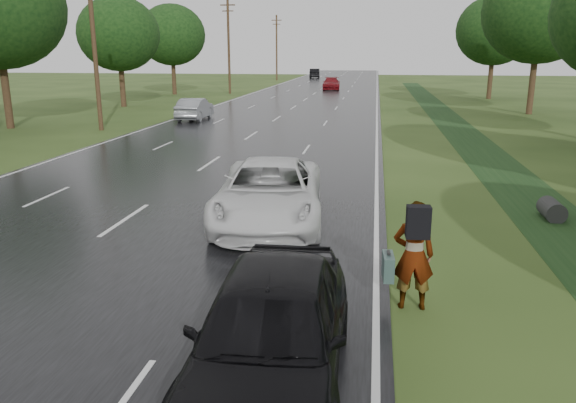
# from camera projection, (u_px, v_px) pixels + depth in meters

# --- Properties ---
(road) EXTENTS (14.00, 180.00, 0.04)m
(road) POSITION_uv_depth(u_px,v_px,m) (301.00, 102.00, 50.55)
(road) COLOR black
(road) RESTS_ON ground
(edge_stripe_east) EXTENTS (0.12, 180.00, 0.01)m
(edge_stripe_east) POSITION_uv_depth(u_px,v_px,m) (377.00, 103.00, 49.55)
(edge_stripe_east) COLOR silver
(edge_stripe_east) RESTS_ON road
(edge_stripe_west) EXTENTS (0.12, 180.00, 0.01)m
(edge_stripe_west) POSITION_uv_depth(u_px,v_px,m) (229.00, 101.00, 51.54)
(edge_stripe_west) COLOR silver
(edge_stripe_west) RESTS_ON road
(center_line) EXTENTS (0.12, 180.00, 0.01)m
(center_line) POSITION_uv_depth(u_px,v_px,m) (301.00, 102.00, 50.54)
(center_line) COLOR silver
(center_line) RESTS_ON road
(drainage_ditch) EXTENTS (2.20, 120.00, 0.56)m
(drainage_ditch) POSITION_uv_depth(u_px,v_px,m) (490.00, 159.00, 23.75)
(drainage_ditch) COLOR #163213
(drainage_ditch) RESTS_ON ground
(utility_pole_mid) EXTENTS (1.60, 0.26, 10.00)m
(utility_pole_mid) POSITION_uv_depth(u_px,v_px,m) (93.00, 38.00, 31.47)
(utility_pole_mid) COLOR #3D2819
(utility_pole_mid) RESTS_ON ground
(utility_pole_far) EXTENTS (1.60, 0.26, 10.00)m
(utility_pole_far) POSITION_uv_depth(u_px,v_px,m) (229.00, 44.00, 60.11)
(utility_pole_far) COLOR #3D2819
(utility_pole_far) RESTS_ON ground
(utility_pole_distant) EXTENTS (1.60, 0.26, 10.00)m
(utility_pole_distant) POSITION_uv_depth(u_px,v_px,m) (277.00, 47.00, 88.75)
(utility_pole_distant) COLOR #3D2819
(utility_pole_distant) RESTS_ON ground
(tree_east_d) EXTENTS (8.00, 8.00, 10.76)m
(tree_east_d) POSITION_uv_depth(u_px,v_px,m) (540.00, 12.00, 39.41)
(tree_east_d) COLOR #3D2819
(tree_east_d) RESTS_ON ground
(tree_east_f) EXTENTS (7.20, 7.20, 9.62)m
(tree_east_f) POSITION_uv_depth(u_px,v_px,m) (495.00, 31.00, 53.02)
(tree_east_f) COLOR #3D2819
(tree_east_f) RESTS_ON ground
(tree_west_d) EXTENTS (6.60, 6.60, 8.80)m
(tree_west_d) POSITION_uv_depth(u_px,v_px,m) (119.00, 34.00, 45.41)
(tree_west_d) COLOR #3D2819
(tree_west_d) RESTS_ON ground
(tree_west_f) EXTENTS (7.00, 7.00, 9.29)m
(tree_west_f) POSITION_uv_depth(u_px,v_px,m) (172.00, 35.00, 58.78)
(tree_west_f) COLOR #3D2819
(tree_west_f) RESTS_ON ground
(pedestrian) EXTENTS (0.92, 0.78, 1.98)m
(pedestrian) POSITION_uv_depth(u_px,v_px,m) (412.00, 254.00, 9.82)
(pedestrian) COLOR #A5998C
(pedestrian) RESTS_ON ground
(white_pickup) EXTENTS (3.29, 6.10, 1.63)m
(white_pickup) POSITION_uv_depth(u_px,v_px,m) (269.00, 193.00, 14.78)
(white_pickup) COLOR silver
(white_pickup) RESTS_ON road
(dark_sedan) EXTENTS (2.15, 5.02, 1.69)m
(dark_sedan) POSITION_uv_depth(u_px,v_px,m) (271.00, 331.00, 7.40)
(dark_sedan) COLOR black
(dark_sedan) RESTS_ON road
(silver_sedan) EXTENTS (1.68, 4.42, 1.44)m
(silver_sedan) POSITION_uv_depth(u_px,v_px,m) (195.00, 109.00, 37.32)
(silver_sedan) COLOR gray
(silver_sedan) RESTS_ON road
(far_car_red) EXTENTS (2.29, 5.04, 1.43)m
(far_car_red) POSITION_uv_depth(u_px,v_px,m) (331.00, 84.00, 67.06)
(far_car_red) COLOR maroon
(far_car_red) RESTS_ON road
(far_car_dark) EXTENTS (2.04, 4.89, 1.57)m
(far_car_dark) POSITION_uv_depth(u_px,v_px,m) (315.00, 73.00, 96.95)
(far_car_dark) COLOR black
(far_car_dark) RESTS_ON road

